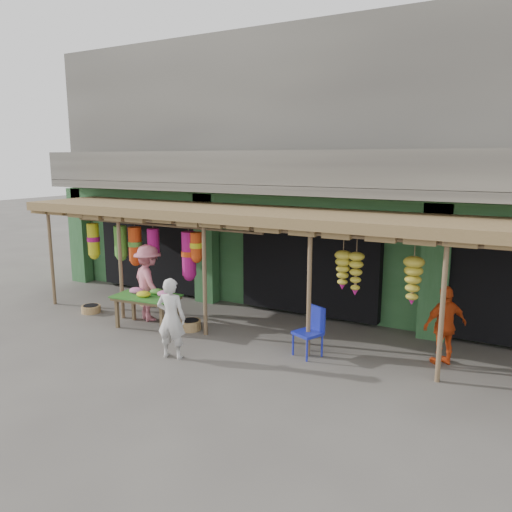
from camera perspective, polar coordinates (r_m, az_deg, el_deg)
The scene contains 11 objects.
ground at distance 10.91m, azimuth 1.45°, elevation -9.95°, with size 80.00×80.00×0.00m, color #514C47.
building at distance 14.69m, azimuth 10.43°, elevation 8.76°, with size 16.40×6.80×7.00m.
awning at distance 11.05m, azimuth 2.73°, elevation 4.09°, with size 14.00×2.70×2.79m.
flower_table at distance 11.98m, azimuth -12.28°, elevation -4.62°, with size 1.58×1.02×0.90m.
blue_chair at distance 10.18m, azimuth 6.33°, elevation -8.21°, with size 0.64×0.64×1.01m.
basket_left at distance 13.94m, azimuth -12.11°, elevation -5.04°, with size 0.51×0.51×0.21m, color olive.
basket_mid at distance 13.65m, azimuth -18.34°, elevation -5.77°, with size 0.48×0.48×0.19m, color olive.
basket_right at distance 11.79m, azimuth -7.51°, elevation -7.83°, with size 0.50×0.50×0.23m, color olive.
person_front at distance 10.05m, azimuth -9.67°, elevation -7.03°, with size 0.60×0.39×1.64m, color beige.
person_vendor at distance 10.28m, azimuth 20.80°, elevation -7.43°, with size 0.91×0.38×1.56m, color #C63F12.
person_shopper at distance 12.47m, azimuth -12.17°, elevation -2.99°, with size 1.21×0.70×1.88m, color #D57081.
Camera 1 is at (4.69, -9.04, 3.91)m, focal length 35.00 mm.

